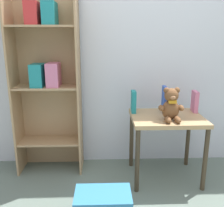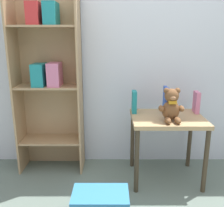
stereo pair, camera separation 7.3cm
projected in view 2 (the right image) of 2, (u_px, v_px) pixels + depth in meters
wall_back at (138, 42)px, 2.45m from camera, size 4.80×0.06×2.50m
bookshelf_side at (48, 75)px, 2.37m from camera, size 0.62×0.29×1.70m
display_table at (167, 126)px, 2.26m from camera, size 0.64×0.51×0.61m
teddy_bear at (171, 106)px, 2.10m from camera, size 0.22×0.20×0.28m
book_standing_teal at (134, 102)px, 2.33m from camera, size 0.04×0.11×0.21m
book_standing_blue at (165, 100)px, 2.32m from camera, size 0.03×0.12×0.25m
book_standing_pink at (196, 102)px, 2.33m from camera, size 0.04×0.12×0.20m
storage_bin at (100, 206)px, 1.81m from camera, size 0.41×0.25×0.22m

